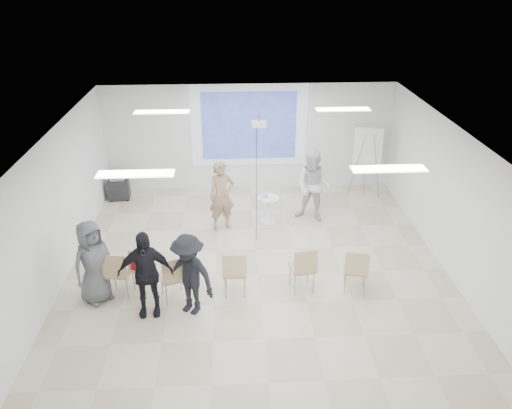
{
  "coord_description": "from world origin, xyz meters",
  "views": [
    {
      "loc": [
        -0.5,
        -8.75,
        5.98
      ],
      "look_at": [
        0.0,
        0.8,
        1.25
      ],
      "focal_mm": 35.0,
      "sensor_mm": 36.0,
      "label": 1
    }
  ],
  "objects_px": {
    "player_left": "(222,192)",
    "flipchart_easel": "(368,145)",
    "chair_left_mid": "(142,265)",
    "chair_left_inner": "(173,275)",
    "audience_left": "(145,268)",
    "chair_center": "(235,270)",
    "pedestal_table": "(268,208)",
    "audience_mid": "(188,270)",
    "chair_right_inner": "(304,266)",
    "chair_right_far": "(356,268)",
    "audience_outer": "(92,258)",
    "laptop": "(173,275)",
    "av_cart": "(119,186)",
    "player_right": "(314,183)",
    "chair_far_left": "(118,271)"
  },
  "relations": [
    {
      "from": "player_left",
      "to": "flipchart_easel",
      "type": "relative_size",
      "value": 0.97
    },
    {
      "from": "chair_left_mid",
      "to": "chair_left_inner",
      "type": "height_order",
      "value": "chair_left_inner"
    },
    {
      "from": "player_left",
      "to": "audience_left",
      "type": "relative_size",
      "value": 1.0
    },
    {
      "from": "chair_center",
      "to": "pedestal_table",
      "type": "bearing_deg",
      "value": 75.71
    },
    {
      "from": "audience_mid",
      "to": "audience_left",
      "type": "bearing_deg",
      "value": -148.47
    },
    {
      "from": "chair_right_inner",
      "to": "pedestal_table",
      "type": "bearing_deg",
      "value": 89.93
    },
    {
      "from": "player_left",
      "to": "chair_right_far",
      "type": "height_order",
      "value": "player_left"
    },
    {
      "from": "flipchart_easel",
      "to": "audience_left",
      "type": "bearing_deg",
      "value": -125.38
    },
    {
      "from": "audience_left",
      "to": "chair_right_far",
      "type": "bearing_deg",
      "value": 2.86
    },
    {
      "from": "audience_left",
      "to": "audience_outer",
      "type": "relative_size",
      "value": 1.03
    },
    {
      "from": "laptop",
      "to": "flipchart_easel",
      "type": "relative_size",
      "value": 0.18
    },
    {
      "from": "audience_left",
      "to": "av_cart",
      "type": "bearing_deg",
      "value": 103.67
    },
    {
      "from": "player_right",
      "to": "audience_mid",
      "type": "bearing_deg",
      "value": -103.1
    },
    {
      "from": "chair_right_inner",
      "to": "audience_left",
      "type": "bearing_deg",
      "value": -179.32
    },
    {
      "from": "player_left",
      "to": "chair_far_left",
      "type": "height_order",
      "value": "player_left"
    },
    {
      "from": "chair_far_left",
      "to": "audience_outer",
      "type": "relative_size",
      "value": 0.52
    },
    {
      "from": "player_left",
      "to": "audience_mid",
      "type": "distance_m",
      "value": 3.26
    },
    {
      "from": "chair_far_left",
      "to": "chair_right_inner",
      "type": "height_order",
      "value": "same"
    },
    {
      "from": "chair_left_mid",
      "to": "chair_right_inner",
      "type": "relative_size",
      "value": 0.92
    },
    {
      "from": "chair_far_left",
      "to": "laptop",
      "type": "xyz_separation_m",
      "value": [
        1.06,
        -0.1,
        -0.06
      ]
    },
    {
      "from": "flipchart_easel",
      "to": "player_right",
      "type": "bearing_deg",
      "value": -129.84
    },
    {
      "from": "chair_left_inner",
      "to": "chair_center",
      "type": "xyz_separation_m",
      "value": [
        1.16,
        0.11,
        -0.0
      ]
    },
    {
      "from": "pedestal_table",
      "to": "flipchart_easel",
      "type": "relative_size",
      "value": 0.34
    },
    {
      "from": "chair_right_inner",
      "to": "chair_left_inner",
      "type": "bearing_deg",
      "value": 174.78
    },
    {
      "from": "chair_far_left",
      "to": "chair_center",
      "type": "bearing_deg",
      "value": 5.22
    },
    {
      "from": "chair_center",
      "to": "audience_left",
      "type": "xyz_separation_m",
      "value": [
        -1.62,
        -0.45,
        0.4
      ]
    },
    {
      "from": "audience_mid",
      "to": "flipchart_easel",
      "type": "xyz_separation_m",
      "value": [
        4.48,
        4.85,
        0.59
      ]
    },
    {
      "from": "player_right",
      "to": "pedestal_table",
      "type": "bearing_deg",
      "value": -151.75
    },
    {
      "from": "flipchart_easel",
      "to": "av_cart",
      "type": "xyz_separation_m",
      "value": [
        -6.77,
        0.19,
        -1.13
      ]
    },
    {
      "from": "player_right",
      "to": "chair_far_left",
      "type": "relative_size",
      "value": 2.05
    },
    {
      "from": "chair_right_far",
      "to": "laptop",
      "type": "distance_m",
      "value": 3.56
    },
    {
      "from": "pedestal_table",
      "to": "audience_left",
      "type": "distance_m",
      "value": 4.33
    },
    {
      "from": "audience_left",
      "to": "pedestal_table",
      "type": "bearing_deg",
      "value": 51.49
    },
    {
      "from": "chair_right_inner",
      "to": "flipchart_easel",
      "type": "height_order",
      "value": "flipchart_easel"
    },
    {
      "from": "player_right",
      "to": "audience_left",
      "type": "relative_size",
      "value": 1.03
    },
    {
      "from": "chair_left_mid",
      "to": "chair_right_far",
      "type": "distance_m",
      "value": 4.2
    },
    {
      "from": "pedestal_table",
      "to": "flipchart_easel",
      "type": "xyz_separation_m",
      "value": [
        2.77,
        1.35,
        1.12
      ]
    },
    {
      "from": "chair_left_inner",
      "to": "laptop",
      "type": "height_order",
      "value": "chair_left_inner"
    },
    {
      "from": "pedestal_table",
      "to": "laptop",
      "type": "xyz_separation_m",
      "value": [
        -2.07,
        -3.05,
        0.15
      ]
    },
    {
      "from": "chair_right_far",
      "to": "audience_left",
      "type": "height_order",
      "value": "audience_left"
    },
    {
      "from": "laptop",
      "to": "audience_mid",
      "type": "height_order",
      "value": "audience_mid"
    },
    {
      "from": "player_left",
      "to": "chair_center",
      "type": "xyz_separation_m",
      "value": [
        0.27,
        -2.75,
        -0.41
      ]
    },
    {
      "from": "player_left",
      "to": "chair_far_left",
      "type": "bearing_deg",
      "value": -147.24
    },
    {
      "from": "pedestal_table",
      "to": "chair_left_inner",
      "type": "relative_size",
      "value": 0.7
    },
    {
      "from": "player_right",
      "to": "chair_far_left",
      "type": "distance_m",
      "value": 5.22
    },
    {
      "from": "chair_right_inner",
      "to": "chair_right_far",
      "type": "relative_size",
      "value": 1.02
    },
    {
      "from": "chair_center",
      "to": "audience_mid",
      "type": "relative_size",
      "value": 0.53
    },
    {
      "from": "player_right",
      "to": "chair_center",
      "type": "xyz_separation_m",
      "value": [
        -2.0,
        -3.1,
        -0.44
      ]
    },
    {
      "from": "chair_left_mid",
      "to": "audience_outer",
      "type": "height_order",
      "value": "audience_outer"
    },
    {
      "from": "chair_left_inner",
      "to": "chair_right_inner",
      "type": "height_order",
      "value": "chair_right_inner"
    }
  ]
}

